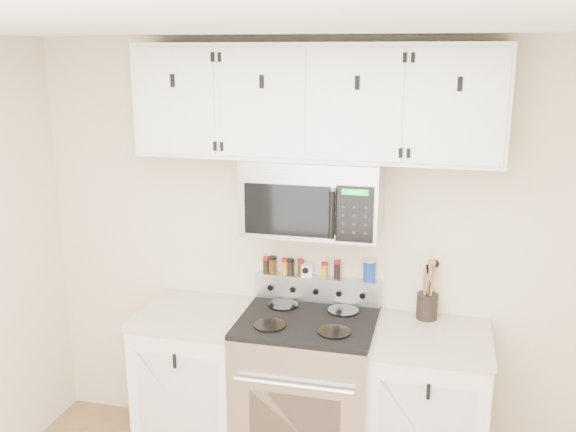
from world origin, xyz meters
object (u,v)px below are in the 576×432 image
Objects in this scene: microwave at (313,196)px; salt_canister at (369,270)px; utensil_crock at (427,304)px; range at (307,392)px.

salt_canister is (0.31, 0.16, -0.46)m from microwave.
microwave reaches higher than utensil_crock.
utensil_crock reaches higher than salt_canister.
salt_canister is (0.31, 0.28, 0.68)m from range.
microwave is (0.00, 0.13, 1.14)m from range.
range is at bearing -137.59° from salt_canister.
salt_canister is (-0.34, 0.05, 0.16)m from utensil_crock.
salt_canister reaches higher than range.
utensil_crock is 0.38m from salt_canister.
utensil_crock is at bearing 9.20° from microwave.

